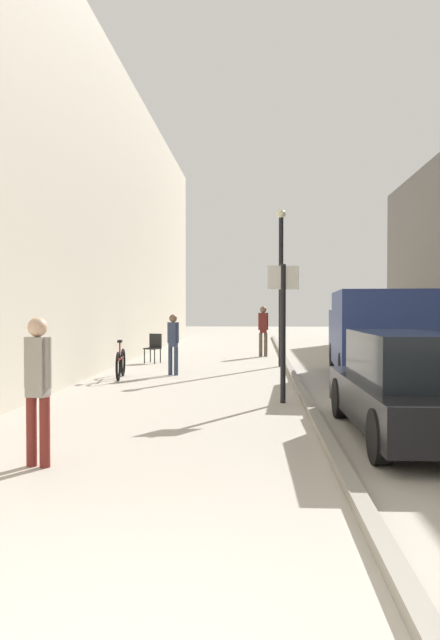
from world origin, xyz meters
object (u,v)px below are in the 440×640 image
(cafe_chair_near_window, at_px, (154,346))
(parked_car, at_px, (417,386))
(bicycle_leaning, at_px, (121,363))
(pedestrian_far_crossing, at_px, (38,381))
(street_sign_post, at_px, (283,321))
(delivery_van, at_px, (377,332))
(pedestrian_mid_block, at_px, (173,340))
(lamp_post, at_px, (281,277))
(pedestrian_main_foreground, at_px, (263,328))

(cafe_chair_near_window, bearing_deg, parked_car, 137.61)
(bicycle_leaning, xyz_separation_m, cafe_chair_near_window, (0.09, 4.21, 0.17))
(pedestrian_far_crossing, height_order, street_sign_post, street_sign_post)
(pedestrian_far_crossing, xyz_separation_m, cafe_chair_near_window, (-0.88, 12.30, -0.42))
(parked_car, xyz_separation_m, street_sign_post, (-1.71, 2.82, 0.83))
(delivery_van, bearing_deg, bicycle_leaning, -174.94)
(parked_car, xyz_separation_m, bicycle_leaning, (-5.63, 6.32, -0.33))
(pedestrian_mid_block, xyz_separation_m, pedestrian_far_crossing, (-0.24, -8.93, 0.04))
(lamp_post, relative_size, bicycle_leaning, 2.70)
(lamp_post, bearing_deg, pedestrian_mid_block, -139.80)
(parked_car, relative_size, lamp_post, 0.89)
(pedestrian_mid_block, height_order, bicycle_leaning, pedestrian_mid_block)
(parked_car, bearing_deg, pedestrian_main_foreground, 97.58)
(pedestrian_mid_block, bearing_deg, pedestrian_far_crossing, 100.65)
(pedestrian_main_foreground, distance_m, delivery_van, 7.21)
(delivery_van, distance_m, parked_car, 6.52)
(lamp_post, bearing_deg, pedestrian_far_crossing, -105.53)
(street_sign_post, height_order, bicycle_leaning, street_sign_post)
(pedestrian_far_crossing, bearing_deg, parked_car, 32.13)
(pedestrian_main_foreground, relative_size, bicycle_leaning, 1.04)
(pedestrian_far_crossing, relative_size, bicycle_leaning, 0.95)
(pedestrian_mid_block, distance_m, bicycle_leaning, 1.57)
(parked_car, relative_size, street_sign_post, 1.63)
(lamp_post, distance_m, bicycle_leaning, 5.79)
(delivery_van, bearing_deg, parked_car, -92.74)
(cafe_chair_near_window, bearing_deg, bicycle_leaning, 108.65)
(pedestrian_far_crossing, bearing_deg, pedestrian_main_foreground, 91.09)
(pedestrian_main_foreground, relative_size, delivery_van, 0.35)
(pedestrian_mid_block, relative_size, parked_car, 0.38)
(pedestrian_main_foreground, bearing_deg, street_sign_post, -93.56)
(delivery_van, bearing_deg, pedestrian_main_foreground, 116.02)
(lamp_post, xyz_separation_m, bicycle_leaning, (-4.14, -3.31, -2.34))
(street_sign_post, bearing_deg, pedestrian_far_crossing, 48.04)
(street_sign_post, bearing_deg, bicycle_leaning, -51.20)
(delivery_van, relative_size, bicycle_leaning, 2.97)
(parked_car, distance_m, cafe_chair_near_window, 11.90)
(lamp_post, bearing_deg, pedestrian_main_foreground, 98.11)
(lamp_post, bearing_deg, parked_car, -81.25)
(parked_car, distance_m, street_sign_post, 3.40)
(parked_car, height_order, lamp_post, lamp_post)
(bicycle_leaning, bearing_deg, pedestrian_mid_block, 27.47)
(cafe_chair_near_window, bearing_deg, pedestrian_main_foreground, -123.82)
(pedestrian_mid_block, bearing_deg, pedestrian_main_foreground, -99.93)
(pedestrian_main_foreground, xyz_separation_m, bicycle_leaning, (-3.64, -6.82, -0.68))
(pedestrian_main_foreground, bearing_deg, lamp_post, -86.95)
(pedestrian_main_foreground, distance_m, lamp_post, 3.92)
(pedestrian_mid_block, xyz_separation_m, cafe_chair_near_window, (-1.12, 3.38, -0.38))
(bicycle_leaning, bearing_deg, pedestrian_main_foreground, 55.00)
(pedestrian_mid_block, bearing_deg, delivery_van, -175.45)
(lamp_post, height_order, bicycle_leaning, lamp_post)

